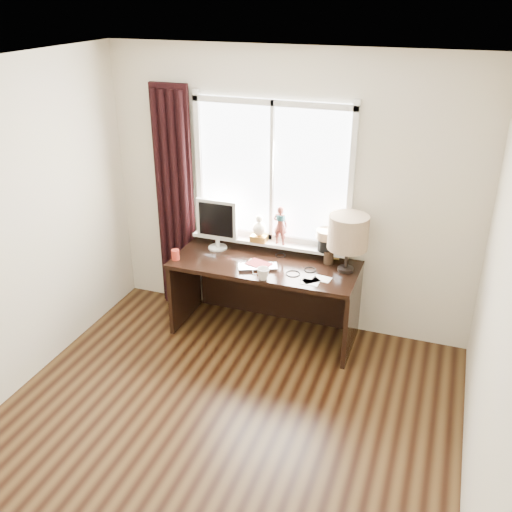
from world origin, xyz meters
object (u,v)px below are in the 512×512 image
at_px(mug, 263,273).
at_px(table_lamp, 348,233).
at_px(desk, 268,282).
at_px(monitor, 217,221).
at_px(red_cup, 176,255).
at_px(laptop, 258,267).

xyz_separation_m(mug, table_lamp, (0.63, 0.40, 0.31)).
bearing_deg(mug, desk, 102.42).
height_order(desk, monitor, monitor).
relative_size(mug, red_cup, 1.15).
bearing_deg(red_cup, monitor, 53.37).
relative_size(red_cup, table_lamp, 0.18).
distance_m(laptop, red_cup, 0.78).
relative_size(mug, desk, 0.06).
distance_m(laptop, monitor, 0.64).
bearing_deg(desk, mug, -77.58).
bearing_deg(red_cup, desk, 20.56).
height_order(laptop, table_lamp, table_lamp).
height_order(laptop, desk, laptop).
relative_size(laptop, table_lamp, 0.67).
bearing_deg(monitor, laptop, -28.35).
height_order(laptop, mug, mug).
distance_m(monitor, table_lamp, 1.26).
height_order(monitor, table_lamp, table_lamp).
bearing_deg(red_cup, table_lamp, 11.21).
height_order(red_cup, table_lamp, table_lamp).
xyz_separation_m(laptop, red_cup, (-0.78, -0.08, 0.03)).
bearing_deg(desk, laptop, -95.73).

